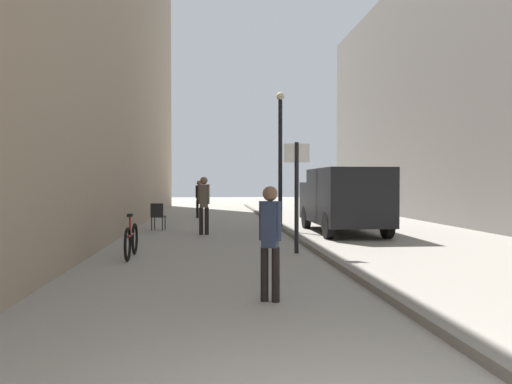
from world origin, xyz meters
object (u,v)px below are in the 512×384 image
at_px(pedestrian_mid_block, 270,235).
at_px(bicycle_leaning, 131,241).
at_px(pedestrian_main_foreground, 204,201).
at_px(lamp_post, 280,152).
at_px(delivery_van, 343,198).
at_px(pedestrian_far_crossing, 199,196).
at_px(street_sign_post, 297,187).
at_px(cafe_chair_near_window, 158,215).

height_order(pedestrian_mid_block, bicycle_leaning, pedestrian_mid_block).
distance_m(pedestrian_main_foreground, lamp_post, 3.27).
height_order(delivery_van, bicycle_leaning, delivery_van).
relative_size(pedestrian_far_crossing, street_sign_post, 0.67).
distance_m(lamp_post, cafe_chair_near_window, 4.76).
xyz_separation_m(pedestrian_main_foreground, cafe_chair_near_window, (-1.61, 1.54, -0.51)).
bearing_deg(lamp_post, delivery_van, -27.22).
height_order(pedestrian_mid_block, delivery_van, delivery_van).
relative_size(delivery_van, lamp_post, 1.03).
height_order(lamp_post, cafe_chair_near_window, lamp_post).
height_order(pedestrian_far_crossing, delivery_van, delivery_van).
distance_m(delivery_van, cafe_chair_near_window, 6.35).
bearing_deg(pedestrian_main_foreground, delivery_van, 10.75).
distance_m(pedestrian_main_foreground, delivery_van, 4.55).
xyz_separation_m(pedestrian_main_foreground, pedestrian_mid_block, (1.02, -8.88, -0.13)).
xyz_separation_m(pedestrian_main_foreground, lamp_post, (2.60, 1.07, 1.66)).
bearing_deg(cafe_chair_near_window, bicycle_leaning, -80.10).
distance_m(lamp_post, bicycle_leaning, 7.44).
bearing_deg(lamp_post, pedestrian_main_foreground, -157.64).
bearing_deg(delivery_van, pedestrian_mid_block, -111.17).
height_order(pedestrian_main_foreground, lamp_post, lamp_post).
bearing_deg(lamp_post, bicycle_leaning, -125.90).
height_order(lamp_post, bicycle_leaning, lamp_post).
distance_m(pedestrian_mid_block, street_sign_post, 4.76).
height_order(pedestrian_mid_block, street_sign_post, street_sign_post).
bearing_deg(street_sign_post, pedestrian_far_crossing, -75.47).
distance_m(pedestrian_far_crossing, lamp_post, 7.16).
xyz_separation_m(delivery_van, bicycle_leaning, (-6.08, -4.72, -0.76)).
bearing_deg(pedestrian_far_crossing, street_sign_post, 86.63).
height_order(pedestrian_main_foreground, pedestrian_mid_block, pedestrian_main_foreground).
height_order(street_sign_post, cafe_chair_near_window, street_sign_post).
xyz_separation_m(street_sign_post, cafe_chair_near_window, (-3.82, 5.85, -1.00)).
xyz_separation_m(pedestrian_mid_block, lamp_post, (1.58, 9.95, 1.79)).
relative_size(pedestrian_mid_block, lamp_post, 0.34).
distance_m(pedestrian_far_crossing, street_sign_post, 11.97).
distance_m(street_sign_post, bicycle_leaning, 3.94).
bearing_deg(pedestrian_mid_block, bicycle_leaning, 144.02).
bearing_deg(pedestrian_main_foreground, lamp_post, 32.20).
bearing_deg(pedestrian_mid_block, lamp_post, 103.78).
distance_m(pedestrian_main_foreground, cafe_chair_near_window, 2.28).
xyz_separation_m(pedestrian_mid_block, bicycle_leaning, (-2.56, 4.23, -0.55)).
bearing_deg(cafe_chair_near_window, lamp_post, 2.94).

